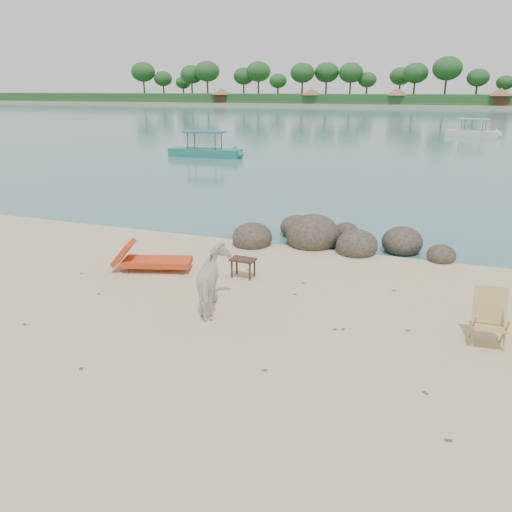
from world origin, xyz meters
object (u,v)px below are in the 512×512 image
Objects in this scene: cow at (214,281)px; lounge_chair at (157,259)px; boat_near at (204,136)px; boulders at (327,238)px; side_table at (243,269)px; deck_chair at (490,321)px.

lounge_chair is at bearing -55.73° from cow.
cow is 0.27× the size of boat_near.
boulders is 10.55× the size of side_table.
boat_near reaches higher than side_table.
side_table is (-0.11, 1.93, -0.41)m from cow.
boulders is 3.70m from side_table.
boat_near is (-11.35, 23.19, 0.76)m from cow.
cow is at bearing -65.15° from boat_near.
lounge_chair reaches higher than side_table.
lounge_chair is at bearing -134.69° from boulders.
boulders is at bearing 70.86° from side_table.
boat_near is (-11.24, 21.25, 1.17)m from side_table.
boat_near reaches higher than deck_chair.
side_table is 5.74m from deck_chair.
deck_chair is at bearing -55.12° from boat_near.
lounge_chair is at bearing 165.41° from deck_chair.
lounge_chair is 23.33m from boat_near.
deck_chair reaches higher than side_table.
side_table is 2.31m from lounge_chair.
side_table is at bearing -107.75° from cow.
lounge_chair is 7.90m from deck_chair.
boat_near reaches higher than cow.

